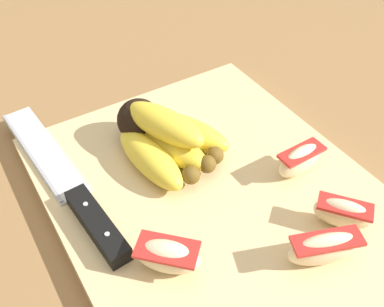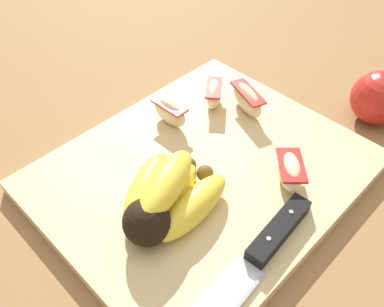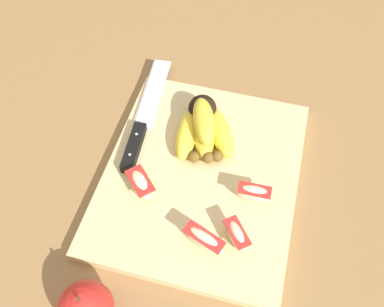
% 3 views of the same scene
% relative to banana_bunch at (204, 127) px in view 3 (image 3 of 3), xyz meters
% --- Properties ---
extents(ground_plane, '(6.00, 6.00, 0.00)m').
position_rel_banana_bunch_xyz_m(ground_plane, '(-0.10, -0.02, -0.04)').
color(ground_plane, olive).
extents(cutting_board, '(0.39, 0.33, 0.02)m').
position_rel_banana_bunch_xyz_m(cutting_board, '(-0.08, -0.02, -0.03)').
color(cutting_board, '#DBBC84').
rests_on(cutting_board, ground_plane).
extents(banana_bunch, '(0.14, 0.12, 0.06)m').
position_rel_banana_bunch_xyz_m(banana_bunch, '(0.00, 0.00, 0.00)').
color(banana_bunch, black).
rests_on(banana_bunch, cutting_board).
extents(chefs_knife, '(0.28, 0.05, 0.02)m').
position_rel_banana_bunch_xyz_m(chefs_knife, '(-0.02, 0.11, -0.02)').
color(chefs_knife, silver).
rests_on(chefs_knife, cutting_board).
extents(apple_wedge_near, '(0.06, 0.05, 0.03)m').
position_rel_banana_bunch_xyz_m(apple_wedge_near, '(-0.19, -0.10, -0.01)').
color(apple_wedge_near, beige).
rests_on(apple_wedge_near, cutting_board).
extents(apple_wedge_middle, '(0.02, 0.06, 0.04)m').
position_rel_banana_bunch_xyz_m(apple_wedge_middle, '(-0.11, -0.11, -0.00)').
color(apple_wedge_middle, beige).
rests_on(apple_wedge_middle, cutting_board).
extents(apple_wedge_far, '(0.04, 0.07, 0.04)m').
position_rel_banana_bunch_xyz_m(apple_wedge_far, '(-0.21, -0.05, -0.00)').
color(apple_wedge_far, beige).
rests_on(apple_wedge_far, cutting_board).
extents(apple_wedge_extra, '(0.06, 0.06, 0.03)m').
position_rel_banana_bunch_xyz_m(apple_wedge_extra, '(-0.14, 0.07, -0.01)').
color(apple_wedge_extra, beige).
rests_on(apple_wedge_extra, cutting_board).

